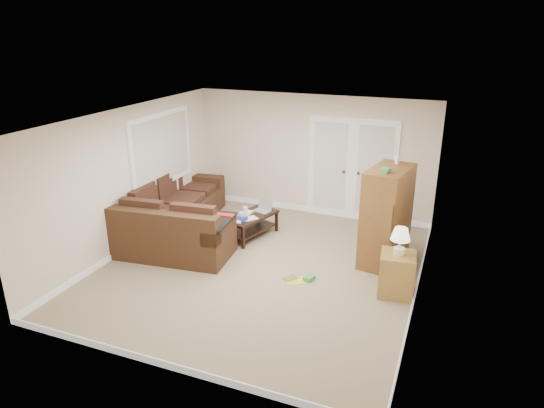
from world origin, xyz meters
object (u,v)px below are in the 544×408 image
at_px(sectional_sofa, 176,219).
at_px(tv_armoire, 386,216).
at_px(coffee_table, 252,225).
at_px(side_cabinet, 397,271).

relative_size(sectional_sofa, tv_armoire, 1.76).
xyz_separation_m(coffee_table, side_cabinet, (2.85, -1.12, 0.14)).
distance_m(sectional_sofa, tv_armoire, 3.86).
xyz_separation_m(tv_armoire, side_cabinet, (0.36, -0.99, -0.45)).
height_order(sectional_sofa, coffee_table, sectional_sofa).
relative_size(coffee_table, side_cabinet, 1.11).
xyz_separation_m(sectional_sofa, side_cabinet, (4.16, -0.58, 0.02)).
bearing_deg(sectional_sofa, tv_armoire, -0.08).
bearing_deg(tv_armoire, coffee_table, -172.83).
bearing_deg(side_cabinet, coffee_table, 152.24).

